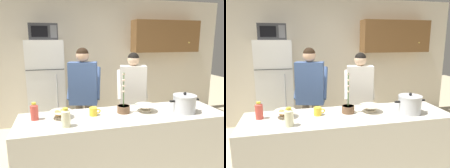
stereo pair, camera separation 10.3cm
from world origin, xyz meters
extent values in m
cube|color=beige|center=(0.00, 2.30, 1.30)|extent=(6.00, 0.12, 2.60)
cube|color=brown|center=(1.60, 2.07, 1.83)|extent=(1.47, 0.34, 0.66)
sphere|color=gold|center=(2.08, 1.90, 1.70)|extent=(0.03, 0.03, 0.03)
cube|color=silver|center=(0.00, 0.00, 0.46)|extent=(2.37, 0.68, 0.92)
cube|color=white|center=(-0.90, 1.85, 0.88)|extent=(0.64, 0.64, 1.76)
cube|color=#333333|center=(-0.90, 1.53, 1.27)|extent=(0.63, 0.01, 0.01)
cylinder|color=#B2B2B7|center=(-0.73, 1.50, 0.79)|extent=(0.02, 0.02, 0.79)
cube|color=#2D2D30|center=(-0.90, 1.83, 1.90)|extent=(0.48, 0.36, 0.28)
cube|color=black|center=(-0.96, 1.65, 1.90)|extent=(0.26, 0.01, 0.18)
cube|color=#59595B|center=(-0.74, 1.65, 1.90)|extent=(0.11, 0.01, 0.21)
cylinder|color=#726656|center=(-0.28, 0.91, 0.40)|extent=(0.11, 0.11, 0.80)
cylinder|color=#726656|center=(-0.42, 0.95, 0.40)|extent=(0.11, 0.11, 0.80)
cube|color=#3F598C|center=(-0.35, 0.93, 1.12)|extent=(0.46, 0.30, 0.64)
sphere|color=#D8A884|center=(-0.35, 0.93, 1.54)|extent=(0.19, 0.19, 0.19)
sphere|color=black|center=(-0.35, 0.93, 1.56)|extent=(0.18, 0.18, 0.18)
cylinder|color=#3F598C|center=(-0.11, 0.99, 1.10)|extent=(0.18, 0.38, 0.49)
cylinder|color=#3F598C|center=(-0.52, 1.10, 1.10)|extent=(0.18, 0.38, 0.49)
cylinder|color=black|center=(0.49, 0.85, 0.38)|extent=(0.11, 0.11, 0.77)
cylinder|color=black|center=(0.35, 0.88, 0.38)|extent=(0.11, 0.11, 0.77)
cube|color=white|center=(0.42, 0.86, 1.07)|extent=(0.43, 0.29, 0.61)
sphere|color=beige|center=(0.42, 0.86, 1.46)|extent=(0.18, 0.18, 0.18)
sphere|color=black|center=(0.42, 0.86, 1.49)|extent=(0.18, 0.18, 0.18)
cylinder|color=white|center=(0.64, 0.93, 1.05)|extent=(0.16, 0.37, 0.47)
cylinder|color=white|center=(0.26, 1.03, 1.05)|extent=(0.16, 0.37, 0.47)
cylinder|color=silver|center=(0.71, -0.10, 1.02)|extent=(0.26, 0.26, 0.19)
cylinder|color=silver|center=(0.71, -0.10, 1.12)|extent=(0.27, 0.27, 0.02)
sphere|color=black|center=(0.71, -0.10, 1.15)|extent=(0.04, 0.04, 0.04)
cube|color=black|center=(0.55, -0.10, 1.07)|extent=(0.06, 0.02, 0.02)
cube|color=black|center=(0.87, -0.10, 1.07)|extent=(0.06, 0.02, 0.02)
cylinder|color=yellow|center=(-0.35, 0.06, 0.97)|extent=(0.09, 0.09, 0.10)
torus|color=yellow|center=(-0.29, 0.06, 0.97)|extent=(0.06, 0.01, 0.06)
cylinder|color=beige|center=(-0.71, 0.08, 0.93)|extent=(0.13, 0.13, 0.02)
cone|color=beige|center=(-0.71, 0.08, 0.97)|extent=(0.24, 0.24, 0.06)
sphere|color=tan|center=(-0.74, 0.06, 0.98)|extent=(0.07, 0.07, 0.07)
sphere|color=tan|center=(-0.68, 0.11, 0.98)|extent=(0.07, 0.07, 0.07)
sphere|color=tan|center=(-0.70, 0.04, 0.98)|extent=(0.07, 0.07, 0.07)
cylinder|color=beige|center=(0.28, 0.05, 0.93)|extent=(0.14, 0.14, 0.02)
cone|color=beige|center=(0.28, 0.05, 0.97)|extent=(0.26, 0.26, 0.06)
cylinder|color=beige|center=(-0.66, -0.18, 1.00)|extent=(0.09, 0.09, 0.16)
cone|color=beige|center=(-0.66, -0.18, 1.09)|extent=(0.09, 0.09, 0.02)
cylinder|color=gold|center=(-0.66, -0.18, 1.10)|extent=(0.05, 0.05, 0.02)
cylinder|color=#D84C3F|center=(-0.98, 0.10, 1.00)|extent=(0.08, 0.08, 0.16)
cone|color=#D84C3F|center=(-0.98, 0.10, 1.09)|extent=(0.08, 0.08, 0.02)
cylinder|color=gold|center=(-0.98, 0.10, 1.10)|extent=(0.05, 0.05, 0.02)
cylinder|color=brown|center=(0.01, 0.07, 0.96)|extent=(0.15, 0.15, 0.09)
cylinder|color=#38281E|center=(0.01, 0.07, 1.00)|extent=(0.14, 0.14, 0.01)
cylinder|color=#4C7238|center=(0.01, 0.07, 1.20)|extent=(0.01, 0.01, 0.39)
ellipsoid|color=beige|center=(0.01, 0.05, 1.18)|extent=(0.04, 0.03, 0.02)
ellipsoid|color=beige|center=(0.01, 0.06, 1.25)|extent=(0.04, 0.03, 0.02)
ellipsoid|color=beige|center=(0.01, 0.06, 1.31)|extent=(0.04, 0.03, 0.02)
ellipsoid|color=beige|center=(0.01, 0.08, 1.38)|extent=(0.04, 0.03, 0.02)
camera|label=1|loc=(-0.74, -2.23, 1.77)|focal=34.44mm
camera|label=2|loc=(-0.64, -2.26, 1.77)|focal=34.44mm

